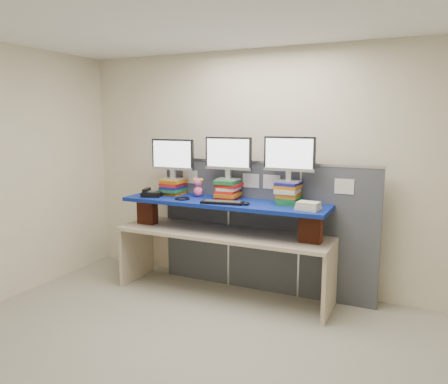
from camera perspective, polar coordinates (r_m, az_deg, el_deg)
The scene contains 18 objects.
room at distance 3.37m, azimuth -5.21°, elevation -0.64°, with size 5.00×4.00×2.80m.
cubicle_partition at distance 5.08m, azimuth 5.16°, elevation -4.50°, with size 2.60×0.06×1.53m.
desk at distance 4.98m, azimuth 0.00°, elevation -6.81°, with size 2.46×0.74×0.75m.
brick_pier_left at distance 5.35m, azimuth -9.98°, elevation -2.48°, with size 0.22×0.12×0.31m, color maroon.
brick_pier_right at distance 4.54m, azimuth 11.26°, elevation -4.63°, with size 0.22×0.12×0.31m, color maroon.
blue_board at distance 4.87m, azimuth 0.00°, elevation -1.41°, with size 2.35×0.59×0.04m, color navy.
book_stack_left at distance 5.30m, azimuth -6.65°, elevation 0.67°, with size 0.26×0.31×0.19m.
book_stack_center at distance 4.96m, azimuth 0.55°, elevation 0.34°, with size 0.26×0.31×0.22m.
book_stack_right at distance 4.71m, azimuth 8.41°, elevation -0.12°, with size 0.25×0.32×0.24m.
monitor_left at distance 5.25m, azimuth -6.73°, elevation 4.60°, with size 0.55×0.16×0.48m.
monitor_center at distance 4.91m, azimuth 0.56°, elevation 4.77°, with size 0.55×0.16×0.48m.
monitor_right at distance 4.67m, azimuth 8.52°, elevation 4.63°, with size 0.55×0.16×0.48m.
keyboard at distance 4.70m, azimuth -0.20°, elevation -1.36°, with size 0.48×0.23×0.03m.
mouse at distance 4.63m, azimuth 2.96°, elevation -1.52°, with size 0.06×0.11×0.03m, color black.
desk_phone at distance 5.22m, azimuth -9.48°, elevation -0.19°, with size 0.27×0.26×0.09m.
headset at distance 4.98m, azimuth -5.48°, elevation -0.86°, with size 0.17×0.17×0.02m, color black.
plush_toy at distance 5.12m, azimuth -3.40°, elevation 0.64°, with size 0.13×0.10×0.22m.
binder_stack at distance 4.45m, azimuth 10.95°, elevation -1.82°, with size 0.25×0.20×0.08m.
Camera 1 is at (1.69, -2.86, 1.98)m, focal length 35.00 mm.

